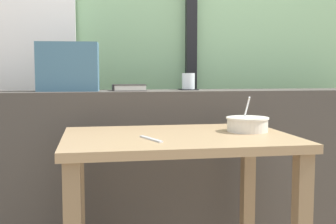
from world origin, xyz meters
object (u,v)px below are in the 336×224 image
(breakfast_table, at_px, (177,164))
(fork_utensil, at_px, (151,139))
(soup_bowl, at_px, (247,124))
(coaster_square, at_px, (188,89))
(throw_pillow, at_px, (68,67))
(juice_glass, at_px, (188,82))
(closed_book, at_px, (129,88))

(breakfast_table, distance_m, fork_utensil, 0.21)
(soup_bowl, xyz_separation_m, fork_utensil, (-0.46, -0.15, -0.03))
(fork_utensil, bearing_deg, coaster_square, 47.29)
(breakfast_table, bearing_deg, throw_pillow, 128.64)
(breakfast_table, distance_m, throw_pillow, 0.87)
(juice_glass, bearing_deg, fork_utensil, -113.10)
(coaster_square, distance_m, juice_glass, 0.04)
(breakfast_table, relative_size, fork_utensil, 5.60)
(breakfast_table, distance_m, juice_glass, 0.75)
(juice_glass, bearing_deg, closed_book, -174.96)
(juice_glass, xyz_separation_m, fork_utensil, (-0.32, -0.75, -0.21))
(breakfast_table, distance_m, soup_bowl, 0.37)
(throw_pillow, bearing_deg, coaster_square, 3.90)
(closed_book, xyz_separation_m, throw_pillow, (-0.32, -0.02, 0.11))
(juice_glass, relative_size, soup_bowl, 0.48)
(closed_book, relative_size, soup_bowl, 0.95)
(closed_book, distance_m, fork_utensil, 0.74)
(coaster_square, relative_size, fork_utensil, 0.59)
(juice_glass, xyz_separation_m, closed_book, (-0.35, -0.03, -0.03))
(closed_book, relative_size, throw_pillow, 0.56)
(coaster_square, height_order, fork_utensil, coaster_square)
(coaster_square, relative_size, juice_glass, 1.09)
(fork_utensil, bearing_deg, soup_bowl, -0.93)
(juice_glass, distance_m, soup_bowl, 0.64)
(throw_pillow, bearing_deg, soup_bowl, -34.46)
(soup_bowl, bearing_deg, fork_utensil, -161.32)
(throw_pillow, bearing_deg, juice_glass, 3.90)
(soup_bowl, relative_size, fork_utensil, 1.11)
(throw_pillow, height_order, fork_utensil, throw_pillow)
(breakfast_table, height_order, soup_bowl, soup_bowl)
(juice_glass, xyz_separation_m, throw_pillow, (-0.67, -0.05, 0.08))
(soup_bowl, height_order, fork_utensil, soup_bowl)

